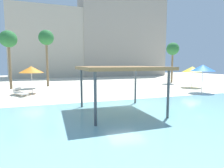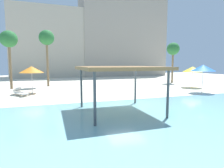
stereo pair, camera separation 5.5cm
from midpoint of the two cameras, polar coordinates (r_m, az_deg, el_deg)
The scene contains 12 objects.
ground_plane at distance 13.29m, azimuth 4.26°, elevation -6.43°, with size 80.00×80.00×0.00m, color beige.
lagoon_water at distance 8.86m, azimuth 17.77°, elevation -13.17°, with size 44.00×13.50×0.04m, color #7AB7C1.
shade_pavilion at distance 10.82m, azimuth 2.59°, elevation 4.62°, with size 4.65×4.65×2.77m.
beach_umbrella_blue_0 at distance 20.74m, azimuth 26.59°, elevation 4.49°, with size 2.35×2.35×2.83m.
beach_umbrella_orange_1 at distance 19.96m, azimuth -23.69°, elevation 4.15°, with size 2.35×2.35×2.68m.
beach_umbrella_yellow_4 at distance 24.83m, azimuth 23.89°, elevation 4.21°, with size 2.42×2.42×2.58m.
lounge_chair_1 at distance 18.77m, azimuth -26.65°, elevation -2.31°, with size 1.54×1.92×0.74m.
palm_tree_0 at distance 30.01m, azimuth 18.54°, elevation 10.08°, with size 1.90×1.90×6.16m.
palm_tree_1 at distance 25.42m, azimuth -19.63°, elevation 12.99°, with size 1.90×1.90×7.20m.
palm_tree_2 at distance 24.39m, azimuth -29.41°, elevation 11.70°, with size 1.90×1.90×6.68m.
hotel_block_0 at distance 44.36m, azimuth -17.96°, elevation 11.69°, with size 16.57×9.55×14.62m, color #B2A893.
hotel_block_1 at distance 47.23m, azimuth 3.07°, elevation 14.83°, with size 20.24×8.60×19.84m, color #9E9384.
Camera 2 is at (-4.98, -11.97, 2.93)m, focal length 29.37 mm.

